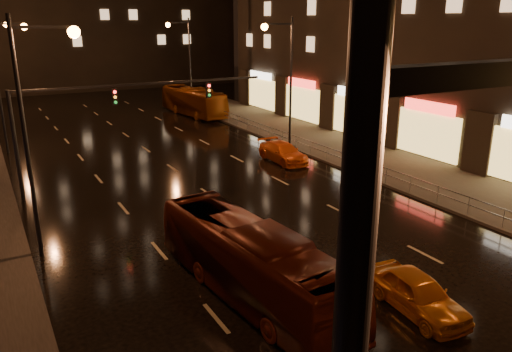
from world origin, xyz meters
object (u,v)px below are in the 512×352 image
at_px(taxi_near, 418,293).
at_px(taxi_far, 283,152).
at_px(bus_red, 251,262).
at_px(bus_curb, 193,101).

distance_m(taxi_near, taxi_far, 19.70).
relative_size(bus_red, bus_curb, 0.95).
height_order(taxi_near, taxi_far, taxi_near).
bearing_deg(bus_curb, bus_red, -114.54).
bearing_deg(taxi_near, bus_red, 146.71).
distance_m(bus_red, taxi_far, 18.49).
xyz_separation_m(taxi_near, taxi_far, (6.23, 18.69, -0.01)).
bearing_deg(bus_red, taxi_near, -44.23).
bearing_deg(taxi_near, bus_curb, 84.58).
xyz_separation_m(bus_red, taxi_far, (10.80, 14.99, -0.71)).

